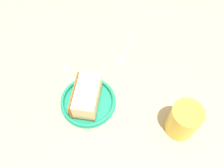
# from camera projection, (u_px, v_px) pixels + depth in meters

# --- Properties ---
(ground_plane) EXTENTS (1.56, 1.56, 0.03)m
(ground_plane) POSITION_uv_depth(u_px,v_px,m) (126.00, 92.00, 0.72)
(ground_plane) COLOR tan
(small_plate) EXTENTS (0.16, 0.16, 0.02)m
(small_plate) POSITION_uv_depth(u_px,v_px,m) (88.00, 101.00, 0.68)
(small_plate) COLOR #1E8C66
(small_plate) RESTS_ON ground_plane
(cake_slice) EXTENTS (0.11, 0.13, 0.06)m
(cake_slice) POSITION_uv_depth(u_px,v_px,m) (86.00, 96.00, 0.65)
(cake_slice) COLOR brown
(cake_slice) RESTS_ON small_plate
(tea_mug) EXTENTS (0.09, 0.08, 0.10)m
(tea_mug) POSITION_uv_depth(u_px,v_px,m) (184.00, 120.00, 0.60)
(tea_mug) COLOR gold
(tea_mug) RESTS_ON ground_plane
(teaspoon) EXTENTS (0.09, 0.12, 0.01)m
(teaspoon) POSITION_uv_depth(u_px,v_px,m) (123.00, 55.00, 0.77)
(teaspoon) COLOR silver
(teaspoon) RESTS_ON ground_plane
(sugar_cube) EXTENTS (0.02, 0.02, 0.01)m
(sugar_cube) POSITION_uv_depth(u_px,v_px,m) (66.00, 71.00, 0.73)
(sugar_cube) COLOR white
(sugar_cube) RESTS_ON ground_plane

